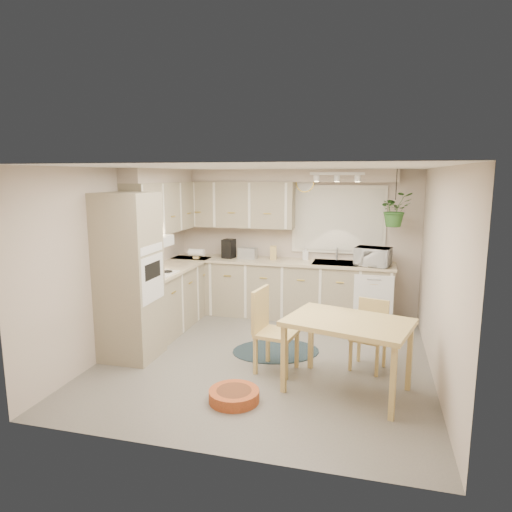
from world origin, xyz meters
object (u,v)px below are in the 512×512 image
(pet_bed, at_px, (234,396))
(microwave, at_px, (373,255))
(chair_back, at_px, (368,336))
(dining_table, at_px, (347,356))
(braided_rug, at_px, (276,351))
(chair_left, at_px, (277,331))

(pet_bed, bearing_deg, microwave, 65.28)
(chair_back, distance_m, pet_bed, 1.80)
(dining_table, height_order, braided_rug, dining_table)
(chair_left, height_order, microwave, microwave)
(dining_table, relative_size, microwave, 2.47)
(braided_rug, bearing_deg, pet_bed, -95.30)
(microwave, bearing_deg, braided_rug, -116.30)
(braided_rug, relative_size, microwave, 2.24)
(chair_left, height_order, pet_bed, chair_left)
(chair_back, distance_m, microwave, 1.84)
(chair_back, bearing_deg, braided_rug, 3.58)
(chair_left, bearing_deg, braided_rug, -157.91)
(chair_left, xyz_separation_m, chair_back, (1.05, 0.33, -0.08))
(braided_rug, bearing_deg, dining_table, -43.01)
(braided_rug, xyz_separation_m, microwave, (1.19, 1.44, 1.11))
(braided_rug, height_order, microwave, microwave)
(pet_bed, bearing_deg, chair_left, 72.66)
(chair_back, height_order, microwave, microwave)
(braided_rug, distance_m, microwave, 2.17)
(braided_rug, bearing_deg, chair_back, -12.22)
(chair_back, relative_size, microwave, 1.61)
(pet_bed, bearing_deg, braided_rug, 84.70)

